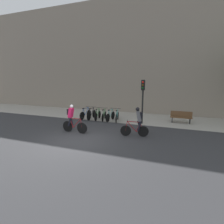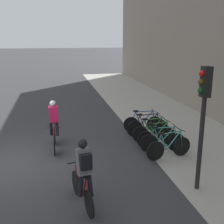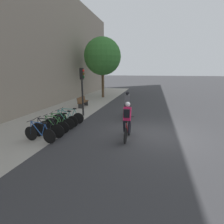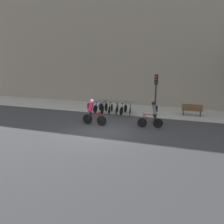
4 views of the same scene
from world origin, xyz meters
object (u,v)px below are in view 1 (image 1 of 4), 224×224
(cyclist_grey, at_px, (138,121))
(parked_bike_3, at_px, (104,115))
(parked_bike_0, at_px, (86,114))
(traffic_light_pole, at_px, (143,93))
(cyclist_pink, at_px, (72,118))
(parked_bike_2, at_px, (98,115))
(parked_bike_5, at_px, (117,116))
(parked_bike_4, at_px, (110,116))
(parked_bike_1, at_px, (92,114))
(bench, at_px, (181,117))

(cyclist_grey, height_order, parked_bike_3, cyclist_grey)
(parked_bike_0, height_order, traffic_light_pole, traffic_light_pole)
(cyclist_pink, relative_size, traffic_light_pole, 0.55)
(parked_bike_2, distance_m, parked_bike_5, 1.71)
(parked_bike_3, bearing_deg, cyclist_pink, -99.19)
(parked_bike_2, height_order, parked_bike_5, parked_bike_5)
(parked_bike_4, bearing_deg, parked_bike_3, -179.96)
(parked_bike_1, xyz_separation_m, parked_bike_5, (2.28, -0.00, -0.01))
(parked_bike_0, distance_m, parked_bike_1, 0.57)
(parked_bike_0, relative_size, bench, 1.06)
(parked_bike_0, height_order, parked_bike_3, parked_bike_0)
(parked_bike_1, height_order, parked_bike_4, parked_bike_1)
(traffic_light_pole, xyz_separation_m, bench, (2.79, 1.23, -1.82))
(parked_bike_5, bearing_deg, cyclist_pink, -114.95)
(parked_bike_2, relative_size, traffic_light_pole, 0.49)
(parked_bike_4, bearing_deg, traffic_light_pole, -0.80)
(bench, bearing_deg, cyclist_pink, -142.91)
(bench, bearing_deg, parked_bike_0, -171.11)
(cyclist_pink, distance_m, parked_bike_3, 3.84)
(parked_bike_4, height_order, parked_bike_5, same)
(parked_bike_3, distance_m, parked_bike_5, 1.14)
(parked_bike_2, bearing_deg, traffic_light_pole, -0.56)
(parked_bike_1, distance_m, parked_bike_5, 2.28)
(cyclist_grey, relative_size, bench, 1.11)
(parked_bike_3, height_order, parked_bike_4, parked_bike_4)
(parked_bike_5, xyz_separation_m, traffic_light_pole, (2.00, -0.04, 1.89))
(parked_bike_3, xyz_separation_m, parked_bike_5, (1.14, -0.00, 0.01))
(parked_bike_3, distance_m, parked_bike_4, 0.57)
(cyclist_grey, bearing_deg, traffic_light_pole, 95.59)
(cyclist_grey, xyz_separation_m, parked_bike_1, (-4.58, 3.10, -0.54))
(parked_bike_5, distance_m, bench, 4.94)
(parked_bike_4, bearing_deg, parked_bike_0, -179.99)
(parked_bike_1, bearing_deg, traffic_light_pole, -0.48)
(parked_bike_3, xyz_separation_m, traffic_light_pole, (3.14, -0.04, 1.90))
(cyclist_grey, relative_size, parked_bike_3, 1.09)
(cyclist_grey, height_order, parked_bike_0, cyclist_grey)
(parked_bike_5, xyz_separation_m, bench, (4.79, 1.19, 0.07))
(cyclist_grey, bearing_deg, parked_bike_3, 137.94)
(traffic_light_pole, bearing_deg, parked_bike_1, 179.52)
(parked_bike_0, xyz_separation_m, parked_bike_2, (1.14, 0.00, -0.01))
(parked_bike_1, relative_size, traffic_light_pole, 0.53)
(traffic_light_pole, distance_m, bench, 3.55)
(parked_bike_1, bearing_deg, cyclist_grey, -34.14)
(cyclist_grey, bearing_deg, cyclist_pink, -170.99)
(parked_bike_2, height_order, bench, parked_bike_2)
(cyclist_grey, distance_m, parked_bike_0, 6.04)
(parked_bike_3, xyz_separation_m, parked_bike_4, (0.57, 0.00, 0.01))
(parked_bike_3, bearing_deg, bench, 11.39)
(cyclist_grey, height_order, parked_bike_5, cyclist_grey)
(parked_bike_5, distance_m, traffic_light_pole, 2.75)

